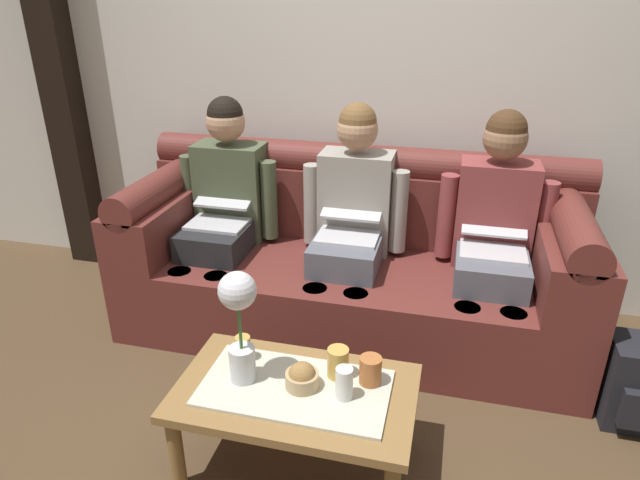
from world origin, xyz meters
TOP-DOWN VIEW (x-y plane):
  - back_wall_patterned at (0.00, 1.70)m, footprint 6.00×0.12m
  - timber_pillar at (-1.94, 1.58)m, footprint 0.20×0.20m
  - couch at (-0.00, 1.17)m, footprint 2.39×0.88m
  - person_left at (-0.71, 1.17)m, footprint 0.56×0.67m
  - person_middle at (0.00, 1.17)m, footprint 0.56×0.67m
  - person_right at (0.71, 1.17)m, footprint 0.56×0.67m
  - coffee_table at (0.00, 0.11)m, footprint 0.90×0.53m
  - flower_vase at (-0.20, 0.10)m, footprint 0.14×0.14m
  - snack_bowl at (0.03, 0.11)m, footprint 0.13×0.13m
  - cup_near_left at (-0.25, 0.22)m, footprint 0.06×0.06m
  - cup_near_right at (0.19, 0.09)m, footprint 0.06×0.06m
  - cup_far_center at (0.27, 0.20)m, footprint 0.08×0.08m
  - cup_far_left at (0.14, 0.21)m, footprint 0.08×0.08m

SIDE VIEW (x-z plane):
  - coffee_table at x=0.00m, z-range 0.13..0.51m
  - couch at x=0.00m, z-range -0.11..0.85m
  - snack_bowl at x=0.03m, z-range 0.37..0.47m
  - cup_near_left at x=-0.25m, z-range 0.38..0.49m
  - cup_far_center at x=0.27m, z-range 0.38..0.49m
  - cup_far_left at x=0.14m, z-range 0.38..0.50m
  - cup_near_right at x=0.19m, z-range 0.38..0.51m
  - person_right at x=0.71m, z-range 0.05..1.27m
  - person_left at x=-0.71m, z-range 0.05..1.27m
  - person_middle at x=0.00m, z-range 0.05..1.27m
  - flower_vase at x=-0.20m, z-range 0.43..0.89m
  - back_wall_patterned at x=0.00m, z-range 0.00..2.90m
  - timber_pillar at x=-1.94m, z-range 0.00..2.90m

